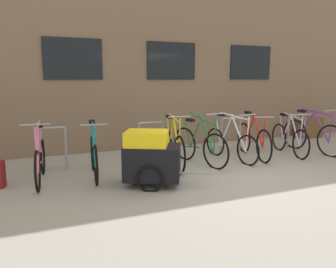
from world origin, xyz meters
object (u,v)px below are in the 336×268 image
bicycle_green (199,145)px  bicycle_yellow (173,147)px  bicycle_silver (289,138)px  bicycle_teal (94,156)px  bicycle_white (231,143)px  bike_trailer (151,157)px  bicycle_pink (40,160)px  bicycle_red (253,140)px  bicycle_purple (312,136)px  planter_box (309,127)px

bicycle_green → bicycle_yellow: size_ratio=0.96×
bicycle_silver → bicycle_yellow: bicycle_yellow is taller
bicycle_teal → bicycle_silver: bearing=0.7°
bicycle_green → bicycle_silver: bicycle_green is taller
bicycle_yellow → bicycle_white: bearing=-0.1°
bicycle_silver → bicycle_green: bearing=179.8°
bicycle_teal → bike_trailer: (0.78, -0.88, 0.09)m
bicycle_pink → bike_trailer: 1.93m
bicycle_red → bicycle_purple: bearing=-5.0°
bicycle_pink → bicycle_silver: (5.44, 0.00, -0.01)m
bicycle_purple → planter_box: bicycle_purple is taller
bicycle_teal → bike_trailer: bearing=-48.3°
bicycle_purple → bicycle_white: size_ratio=1.05×
bicycle_pink → bicycle_yellow: (2.51, 0.07, 0.02)m
bicycle_red → bicycle_purple: size_ratio=0.98×
bicycle_red → bicycle_white: 0.63m
bicycle_red → bike_trailer: bearing=-159.8°
bicycle_silver → bicycle_teal: (-4.54, -0.05, 0.01)m
bicycle_green → bicycle_red: size_ratio=0.94×
bicycle_red → bicycle_teal: bearing=-177.5°
bicycle_silver → bicycle_white: bearing=177.7°
bicycle_silver → bicycle_white: (-1.57, 0.06, 0.00)m
planter_box → bicycle_yellow: bearing=-163.8°
bicycle_yellow → bicycle_white: 1.36m
bicycle_green → bike_trailer: bearing=-145.9°
bicycle_silver → bicycle_yellow: bearing=178.7°
bicycle_teal → bicycle_red: bearing=2.5°
bicycle_green → bicycle_purple: (3.01, -0.04, 0.01)m
bicycle_purple → bike_trailer: bicycle_purple is taller
bicycle_purple → bicycle_silver: bearing=176.8°
bicycle_green → bicycle_silver: size_ratio=1.02×
bicycle_purple → planter_box: 2.22m
bicycle_red → bicycle_yellow: 1.99m
bicycle_yellow → planter_box: bearing=16.2°
bicycle_green → bicycle_yellow: 0.57m
bicycle_white → bike_trailer: bicycle_white is taller
bicycle_green → bicycle_teal: bearing=-178.4°
bike_trailer → planter_box: 6.44m
bicycle_red → bike_trailer: 3.00m
bicycle_red → bicycle_pink: bearing=-178.6°
bicycle_teal → planter_box: size_ratio=2.34×
bicycle_white → planter_box: size_ratio=2.42×
bicycle_pink → bicycle_purple: 6.09m
bicycle_pink → planter_box: (7.63, 1.56, -0.08)m
planter_box → bicycle_green: bearing=-161.2°
bicycle_red → bicycle_white: bicycle_white is taller
bicycle_red → bicycle_purple: 1.60m
bicycle_green → planter_box: (4.55, 1.55, -0.09)m
bicycle_purple → bicycle_green: bearing=179.2°
bicycle_white → bike_trailer: 2.40m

